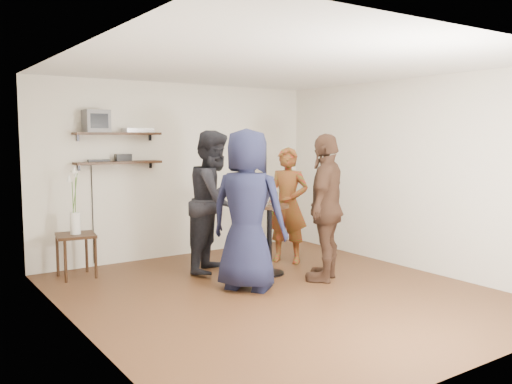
% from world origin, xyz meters
% --- Properties ---
extents(room, '(4.58, 5.08, 2.68)m').
position_xyz_m(room, '(0.00, 0.00, 1.30)').
color(room, '#422515').
rests_on(room, ground).
extents(shelf_upper, '(1.20, 0.25, 0.04)m').
position_xyz_m(shelf_upper, '(-1.00, 2.38, 1.85)').
color(shelf_upper, black).
rests_on(shelf_upper, room).
extents(shelf_lower, '(1.20, 0.25, 0.04)m').
position_xyz_m(shelf_lower, '(-1.00, 2.38, 1.45)').
color(shelf_lower, black).
rests_on(shelf_lower, room).
extents(crt_monitor, '(0.32, 0.30, 0.30)m').
position_xyz_m(crt_monitor, '(-1.30, 2.38, 2.02)').
color(crt_monitor, '#59595B').
rests_on(crt_monitor, shelf_upper).
extents(dvd_deck, '(0.40, 0.24, 0.06)m').
position_xyz_m(dvd_deck, '(-0.71, 2.38, 1.90)').
color(dvd_deck, silver).
rests_on(dvd_deck, shelf_upper).
extents(radio, '(0.22, 0.10, 0.10)m').
position_xyz_m(radio, '(-0.93, 2.38, 1.52)').
color(radio, black).
rests_on(radio, shelf_lower).
extents(power_strip, '(0.30, 0.05, 0.03)m').
position_xyz_m(power_strip, '(-1.26, 2.42, 1.48)').
color(power_strip, black).
rests_on(power_strip, shelf_lower).
extents(side_table, '(0.54, 0.54, 0.57)m').
position_xyz_m(side_table, '(-1.71, 2.05, 0.47)').
color(side_table, black).
rests_on(side_table, room).
extents(vase_lilies, '(0.19, 0.19, 0.90)m').
position_xyz_m(vase_lilies, '(-1.71, 2.05, 0.85)').
color(vase_lilies, white).
rests_on(vase_lilies, side_table).
extents(drinks_table, '(0.51, 0.51, 0.93)m').
position_xyz_m(drinks_table, '(0.43, 0.77, 0.60)').
color(drinks_table, black).
rests_on(drinks_table, room).
extents(wine_glass_fl, '(0.07, 0.07, 0.20)m').
position_xyz_m(wine_glass_fl, '(0.37, 0.75, 1.06)').
color(wine_glass_fl, silver).
rests_on(wine_glass_fl, drinks_table).
extents(wine_glass_fr, '(0.07, 0.07, 0.22)m').
position_xyz_m(wine_glass_fr, '(0.51, 0.74, 1.08)').
color(wine_glass_fr, silver).
rests_on(wine_glass_fr, drinks_table).
extents(wine_glass_bl, '(0.07, 0.07, 0.21)m').
position_xyz_m(wine_glass_bl, '(0.42, 0.84, 1.07)').
color(wine_glass_bl, silver).
rests_on(wine_glass_bl, drinks_table).
extents(wine_glass_br, '(0.07, 0.07, 0.22)m').
position_xyz_m(wine_glass_br, '(0.44, 0.78, 1.08)').
color(wine_glass_br, silver).
rests_on(wine_glass_br, drinks_table).
extents(person_plaid, '(0.67, 0.72, 1.66)m').
position_xyz_m(person_plaid, '(1.06, 1.19, 0.83)').
color(person_plaid, '#AE1319').
rests_on(person_plaid, room).
extents(person_dark, '(1.16, 1.14, 1.89)m').
position_xyz_m(person_dark, '(-0.06, 1.34, 0.95)').
color(person_dark, black).
rests_on(person_dark, room).
extents(person_navy, '(1.03, 1.11, 1.91)m').
position_xyz_m(person_navy, '(-0.19, 0.35, 0.95)').
color(person_navy, black).
rests_on(person_navy, room).
extents(person_brown, '(1.15, 0.99, 1.85)m').
position_xyz_m(person_brown, '(0.86, 0.15, 0.92)').
color(person_brown, '#3F271B').
rests_on(person_brown, room).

